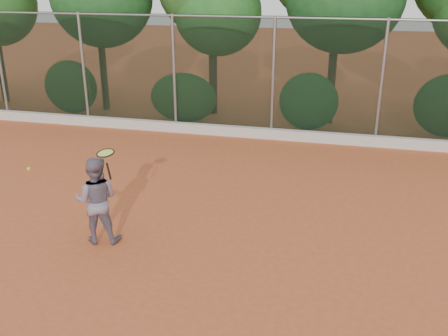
# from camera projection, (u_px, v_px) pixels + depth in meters

# --- Properties ---
(ground) EXTENTS (80.00, 80.00, 0.00)m
(ground) POSITION_uv_depth(u_px,v_px,m) (210.00, 255.00, 8.65)
(ground) COLOR #BD562C
(ground) RESTS_ON ground
(concrete_curb) EXTENTS (24.00, 0.20, 0.30)m
(concrete_curb) POSITION_uv_depth(u_px,v_px,m) (270.00, 134.00, 14.78)
(concrete_curb) COLOR beige
(concrete_curb) RESTS_ON ground
(tennis_player) EXTENTS (0.90, 0.77, 1.61)m
(tennis_player) POSITION_uv_depth(u_px,v_px,m) (96.00, 200.00, 8.86)
(tennis_player) COLOR slate
(tennis_player) RESTS_ON ground
(chainlink_fence) EXTENTS (24.09, 0.09, 3.50)m
(chainlink_fence) POSITION_uv_depth(u_px,v_px,m) (273.00, 75.00, 14.32)
(chainlink_fence) COLOR black
(chainlink_fence) RESTS_ON ground
(tennis_racket) EXTENTS (0.42, 0.42, 0.55)m
(tennis_racket) POSITION_uv_depth(u_px,v_px,m) (106.00, 155.00, 8.37)
(tennis_racket) COLOR black
(tennis_racket) RESTS_ON ground
(tennis_ball_in_flight) EXTENTS (0.07, 0.07, 0.07)m
(tennis_ball_in_flight) POSITION_uv_depth(u_px,v_px,m) (29.00, 169.00, 8.54)
(tennis_ball_in_flight) COLOR #B1D730
(tennis_ball_in_flight) RESTS_ON ground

